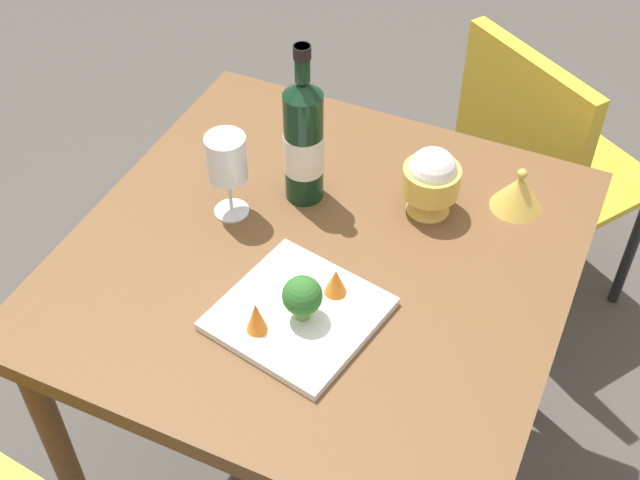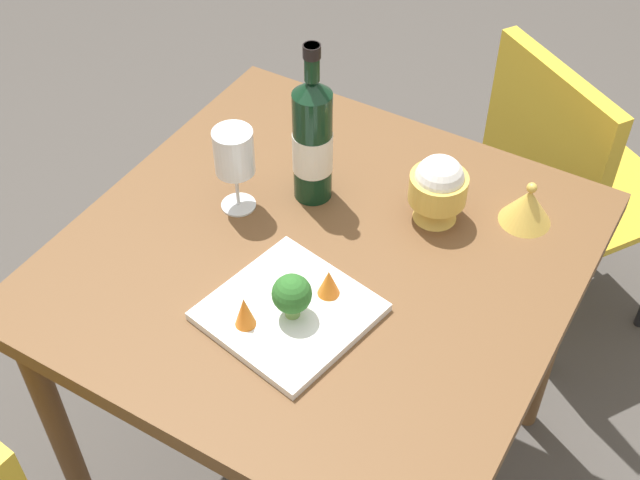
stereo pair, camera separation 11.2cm
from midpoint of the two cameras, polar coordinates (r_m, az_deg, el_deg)
ground_plane at (r=2.15m, az=1.55°, el=-15.12°), size 8.00×8.00×0.00m
dining_table at (r=1.61m, az=2.00°, el=-3.07°), size 0.90×0.90×0.76m
chair_near_window at (r=2.15m, az=17.59°, el=4.18°), size 0.55×0.55×0.85m
wine_bottle at (r=1.57m, az=1.54°, el=6.74°), size 0.08×0.08×0.34m
wine_glass at (r=1.55m, az=-3.80°, el=5.80°), size 0.08×0.08×0.18m
rice_bowl at (r=1.58m, az=10.06°, el=3.45°), size 0.11×0.11×0.14m
rice_bowl_lid at (r=1.64m, az=15.85°, el=2.18°), size 0.10×0.10×0.09m
serving_plate at (r=1.43m, az=0.14°, el=-4.98°), size 0.29×0.29×0.02m
broccoli_floret at (r=1.38m, az=0.40°, el=-3.82°), size 0.07×0.07×0.09m
carrot_garnish_left at (r=1.43m, az=2.84°, el=-2.98°), size 0.04×0.04×0.05m
carrot_garnish_right at (r=1.38m, az=-2.83°, el=-4.97°), size 0.04×0.04×0.06m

